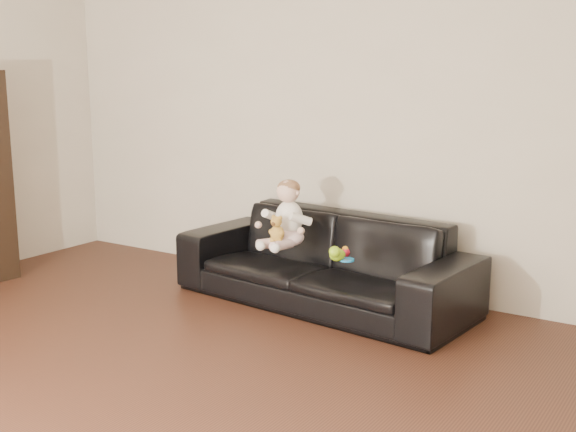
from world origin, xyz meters
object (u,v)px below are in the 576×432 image
Objects in this scene: teddy_bear at (277,229)px; toy_blue_disc at (347,260)px; sofa at (323,261)px; toy_green at (337,255)px; baby at (287,217)px; toy_rattle at (345,252)px.

teddy_bear is 0.57m from toy_blue_disc.
sofa is 21.82× the size of toy_blue_disc.
baby is at bearing 161.77° from toy_green.
baby is (-0.24, -0.12, 0.31)m from sofa.
toy_green reaches higher than toy_rattle.
sofa is 17.81× the size of toy_green.
toy_rattle is (0.49, 0.10, -0.12)m from teddy_bear.
toy_blue_disc is (0.06, -0.08, -0.03)m from toy_rattle.
sofa is 0.42m from toy_green.
toy_blue_disc is (0.56, -0.13, -0.21)m from baby.
toy_blue_disc is (0.05, 0.04, -0.04)m from toy_green.
baby is 2.55× the size of teddy_bear.
teddy_bear reaches higher than toy_green.
teddy_bear is 1.89× the size of toy_blue_disc.
sofa reaches higher than toy_blue_disc.
teddy_bear is 0.51m from toy_rattle.
toy_rattle reaches higher than toy_blue_disc.
toy_rattle is at bearing -25.85° from sofa.
sofa is 33.48× the size of toy_rattle.
baby reaches higher than toy_rattle.
toy_green is 0.12m from toy_rattle.
baby is 3.94× the size of toy_green.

